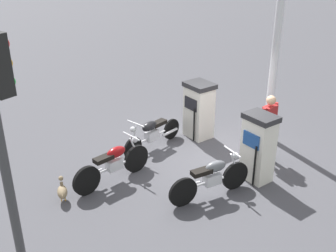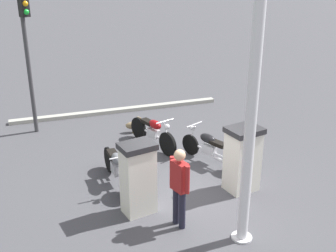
{
  "view_description": "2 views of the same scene",
  "coord_description": "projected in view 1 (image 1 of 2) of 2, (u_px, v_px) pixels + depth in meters",
  "views": [
    {
      "loc": [
        5.22,
        7.51,
        5.13
      ],
      "look_at": [
        1.13,
        -0.2,
        1.05
      ],
      "focal_mm": 45.01,
      "sensor_mm": 36.0,
      "label": 1
    },
    {
      "loc": [
        -7.77,
        3.58,
        5.16
      ],
      "look_at": [
        1.11,
        -0.02,
        1.2
      ],
      "focal_mm": 46.28,
      "sensor_mm": 36.0,
      "label": 2
    }
  ],
  "objects": [
    {
      "name": "canopy_support_pole",
      "position": [
        275.0,
        54.0,
        10.49
      ],
      "size": [
        0.4,
        0.4,
        4.79
      ],
      "color": "silver",
      "rests_on": "ground"
    },
    {
      "name": "fuel_pump_far",
      "position": [
        258.0,
        147.0,
        9.22
      ],
      "size": [
        0.61,
        0.77,
        1.58
      ],
      "color": "silver",
      "rests_on": "ground"
    },
    {
      "name": "roadside_traffic_light",
      "position": [
        7.0,
        146.0,
        4.99
      ],
      "size": [
        0.4,
        0.3,
        4.14
      ],
      "color": "#38383A",
      "rests_on": "ground"
    },
    {
      "name": "motorcycle_far_pump",
      "position": [
        211.0,
        177.0,
        8.73
      ],
      "size": [
        1.95,
        0.56,
        0.96
      ],
      "color": "black",
      "rests_on": "ground"
    },
    {
      "name": "wandering_duck",
      "position": [
        62.0,
        191.0,
        8.67
      ],
      "size": [
        0.29,
        0.5,
        0.5
      ],
      "color": "#847051",
      "rests_on": "ground"
    },
    {
      "name": "motorcycle_extra",
      "position": [
        113.0,
        164.0,
        9.25
      ],
      "size": [
        1.96,
        0.74,
        0.97
      ],
      "color": "black",
      "rests_on": "ground"
    },
    {
      "name": "fuel_pump_near",
      "position": [
        199.0,
        110.0,
        11.2
      ],
      "size": [
        0.71,
        0.82,
        1.53
      ],
      "color": "silver",
      "rests_on": "ground"
    },
    {
      "name": "ground_plane",
      "position": [
        212.0,
        158.0,
        10.4
      ],
      "size": [
        120.0,
        120.0,
        0.0
      ],
      "primitive_type": "plane",
      "color": "#424247"
    },
    {
      "name": "attendant_person",
      "position": [
        268.0,
        124.0,
        9.95
      ],
      "size": [
        0.57,
        0.28,
        1.67
      ],
      "color": "#1E1E2D",
      "rests_on": "ground"
    },
    {
      "name": "motorcycle_near_pump",
      "position": [
        152.0,
        133.0,
        10.67
      ],
      "size": [
        1.9,
        0.86,
        0.92
      ],
      "color": "black",
      "rests_on": "ground"
    }
  ]
}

